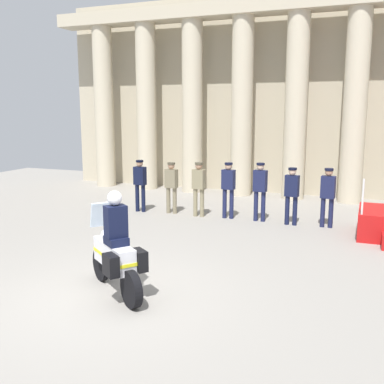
{
  "coord_description": "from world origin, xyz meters",
  "views": [
    {
      "loc": [
        4.17,
        -6.55,
        3.28
      ],
      "look_at": [
        0.31,
        3.28,
        1.36
      ],
      "focal_mm": 42.48,
      "sensor_mm": 36.0,
      "label": 1
    }
  ],
  "objects_px": {
    "officer_in_row_2": "(199,185)",
    "officer_in_row_3": "(228,186)",
    "officer_in_row_0": "(140,181)",
    "officer_in_row_5": "(292,191)",
    "officer_in_row_4": "(260,187)",
    "motorcycle_with_rider": "(116,252)",
    "officer_in_row_1": "(171,184)",
    "officer_in_row_6": "(328,193)"
  },
  "relations": [
    {
      "from": "officer_in_row_0",
      "to": "officer_in_row_5",
      "type": "bearing_deg",
      "value": -172.32
    },
    {
      "from": "officer_in_row_0",
      "to": "officer_in_row_6",
      "type": "bearing_deg",
      "value": -171.52
    },
    {
      "from": "officer_in_row_4",
      "to": "officer_in_row_6",
      "type": "height_order",
      "value": "officer_in_row_4"
    },
    {
      "from": "officer_in_row_1",
      "to": "officer_in_row_3",
      "type": "distance_m",
      "value": 1.88
    },
    {
      "from": "officer_in_row_0",
      "to": "officer_in_row_4",
      "type": "distance_m",
      "value": 3.91
    },
    {
      "from": "officer_in_row_3",
      "to": "officer_in_row_4",
      "type": "distance_m",
      "value": 0.97
    },
    {
      "from": "officer_in_row_4",
      "to": "officer_in_row_5",
      "type": "bearing_deg",
      "value": -179.56
    },
    {
      "from": "officer_in_row_2",
      "to": "motorcycle_with_rider",
      "type": "distance_m",
      "value": 6.24
    },
    {
      "from": "officer_in_row_3",
      "to": "officer_in_row_2",
      "type": "bearing_deg",
      "value": 13.9
    },
    {
      "from": "officer_in_row_2",
      "to": "officer_in_row_3",
      "type": "xyz_separation_m",
      "value": [
        0.92,
        0.11,
        0.01
      ]
    },
    {
      "from": "officer_in_row_5",
      "to": "motorcycle_with_rider",
      "type": "xyz_separation_m",
      "value": [
        -2.09,
        -6.19,
        -0.18
      ]
    },
    {
      "from": "motorcycle_with_rider",
      "to": "officer_in_row_2",
      "type": "bearing_deg",
      "value": -45.93
    },
    {
      "from": "officer_in_row_6",
      "to": "officer_in_row_0",
      "type": "bearing_deg",
      "value": 8.48
    },
    {
      "from": "officer_in_row_4",
      "to": "motorcycle_with_rider",
      "type": "relative_size",
      "value": 0.92
    },
    {
      "from": "officer_in_row_2",
      "to": "motorcycle_with_rider",
      "type": "relative_size",
      "value": 0.89
    },
    {
      "from": "officer_in_row_1",
      "to": "officer_in_row_6",
      "type": "xyz_separation_m",
      "value": [
        4.78,
        -0.02,
        0.02
      ]
    },
    {
      "from": "officer_in_row_2",
      "to": "officer_in_row_6",
      "type": "distance_m",
      "value": 3.82
    },
    {
      "from": "officer_in_row_5",
      "to": "officer_in_row_2",
      "type": "bearing_deg",
      "value": 7.12
    },
    {
      "from": "officer_in_row_4",
      "to": "motorcycle_with_rider",
      "type": "height_order",
      "value": "motorcycle_with_rider"
    },
    {
      "from": "motorcycle_with_rider",
      "to": "officer_in_row_6",
      "type": "bearing_deg",
      "value": -78.9
    },
    {
      "from": "officer_in_row_0",
      "to": "motorcycle_with_rider",
      "type": "bearing_deg",
      "value": 121.48
    },
    {
      "from": "officer_in_row_0",
      "to": "officer_in_row_5",
      "type": "height_order",
      "value": "officer_in_row_0"
    },
    {
      "from": "officer_in_row_3",
      "to": "officer_in_row_4",
      "type": "height_order",
      "value": "officer_in_row_4"
    },
    {
      "from": "officer_in_row_1",
      "to": "motorcycle_with_rider",
      "type": "relative_size",
      "value": 0.86
    },
    {
      "from": "officer_in_row_6",
      "to": "officer_in_row_4",
      "type": "bearing_deg",
      "value": 6.53
    },
    {
      "from": "officer_in_row_2",
      "to": "officer_in_row_3",
      "type": "distance_m",
      "value": 0.92
    },
    {
      "from": "motorcycle_with_rider",
      "to": "officer_in_row_1",
      "type": "bearing_deg",
      "value": -37.59
    },
    {
      "from": "officer_in_row_2",
      "to": "motorcycle_with_rider",
      "type": "height_order",
      "value": "motorcycle_with_rider"
    },
    {
      "from": "officer_in_row_2",
      "to": "officer_in_row_1",
      "type": "bearing_deg",
      "value": 1.66
    },
    {
      "from": "officer_in_row_5",
      "to": "officer_in_row_0",
      "type": "bearing_deg",
      "value": 7.68
    },
    {
      "from": "officer_in_row_1",
      "to": "officer_in_row_2",
      "type": "relative_size",
      "value": 0.97
    },
    {
      "from": "officer_in_row_3",
      "to": "officer_in_row_6",
      "type": "distance_m",
      "value": 2.9
    },
    {
      "from": "officer_in_row_2",
      "to": "officer_in_row_4",
      "type": "distance_m",
      "value": 1.89
    },
    {
      "from": "officer_in_row_4",
      "to": "officer_in_row_6",
      "type": "xyz_separation_m",
      "value": [
        1.93,
        -0.03,
        -0.04
      ]
    },
    {
      "from": "officer_in_row_3",
      "to": "officer_in_row_6",
      "type": "height_order",
      "value": "officer_in_row_3"
    },
    {
      "from": "officer_in_row_1",
      "to": "officer_in_row_6",
      "type": "relative_size",
      "value": 0.98
    },
    {
      "from": "motorcycle_with_rider",
      "to": "officer_in_row_5",
      "type": "bearing_deg",
      "value": -71.48
    },
    {
      "from": "officer_in_row_4",
      "to": "motorcycle_with_rider",
      "type": "xyz_separation_m",
      "value": [
        -1.14,
        -6.3,
        -0.24
      ]
    },
    {
      "from": "officer_in_row_0",
      "to": "officer_in_row_4",
      "type": "relative_size",
      "value": 0.97
    },
    {
      "from": "officer_in_row_2",
      "to": "officer_in_row_4",
      "type": "xyz_separation_m",
      "value": [
        1.89,
        0.1,
        0.03
      ]
    },
    {
      "from": "officer_in_row_5",
      "to": "officer_in_row_6",
      "type": "height_order",
      "value": "officer_in_row_6"
    },
    {
      "from": "officer_in_row_4",
      "to": "officer_in_row_6",
      "type": "distance_m",
      "value": 1.93
    }
  ]
}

